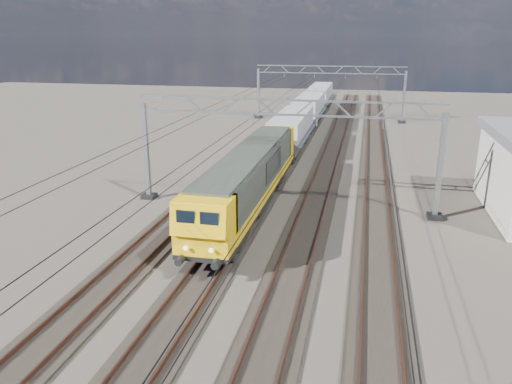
% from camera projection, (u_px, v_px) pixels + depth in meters
% --- Properties ---
extents(ground, '(160.00, 160.00, 0.00)m').
position_uv_depth(ground, '(272.00, 230.00, 29.19)').
color(ground, black).
rests_on(ground, ground).
extents(track_outer_west, '(2.60, 140.00, 0.30)m').
position_uv_depth(track_outer_west, '(175.00, 221.00, 30.40)').
color(track_outer_west, black).
rests_on(track_outer_west, ground).
extents(track_loco, '(2.60, 140.00, 0.30)m').
position_uv_depth(track_loco, '(239.00, 226.00, 29.58)').
color(track_loco, black).
rests_on(track_loco, ground).
extents(track_inner_east, '(2.60, 140.00, 0.30)m').
position_uv_depth(track_inner_east, '(306.00, 231.00, 28.75)').
color(track_inner_east, black).
rests_on(track_inner_east, ground).
extents(track_outer_east, '(2.60, 140.00, 0.30)m').
position_uv_depth(track_outer_east, '(377.00, 237.00, 27.93)').
color(track_outer_east, black).
rests_on(track_outer_east, ground).
extents(catenary_gantry_mid, '(19.90, 0.90, 7.11)m').
position_uv_depth(catenary_gantry_mid, '(284.00, 150.00, 31.74)').
color(catenary_gantry_mid, gray).
rests_on(catenary_gantry_mid, ground).
extents(catenary_gantry_far, '(19.90, 0.90, 7.11)m').
position_uv_depth(catenary_gantry_far, '(329.00, 91.00, 65.25)').
color(catenary_gantry_far, gray).
rests_on(catenary_gantry_far, ground).
extents(overhead_wires, '(12.03, 140.00, 0.53)m').
position_uv_depth(overhead_wires, '(294.00, 112.00, 34.90)').
color(overhead_wires, black).
rests_on(overhead_wires, ground).
extents(locomotive, '(2.76, 21.10, 3.62)m').
position_uv_depth(locomotive, '(250.00, 176.00, 31.60)').
color(locomotive, black).
rests_on(locomotive, ground).
extents(hopper_wagon_lead, '(3.38, 13.00, 3.25)m').
position_uv_depth(hopper_wagon_lead, '(292.00, 129.00, 48.11)').
color(hopper_wagon_lead, black).
rests_on(hopper_wagon_lead, ground).
extents(hopper_wagon_mid, '(3.38, 13.00, 3.25)m').
position_uv_depth(hopper_wagon_mid, '(309.00, 109.00, 61.33)').
color(hopper_wagon_mid, black).
rests_on(hopper_wagon_mid, ground).
extents(hopper_wagon_third, '(3.38, 13.00, 3.25)m').
position_uv_depth(hopper_wagon_third, '(320.00, 96.00, 74.55)').
color(hopper_wagon_third, black).
rests_on(hopper_wagon_third, ground).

